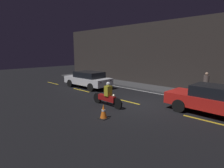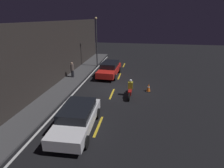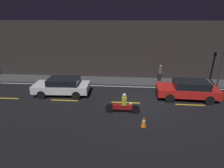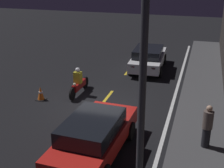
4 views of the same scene
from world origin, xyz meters
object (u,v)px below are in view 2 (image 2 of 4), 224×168
at_px(sedan_white, 77,118).
at_px(motorcycle, 130,90).
at_px(taxi_red, 109,69).
at_px(street_lamp, 96,40).
at_px(traffic_cone_near, 149,88).
at_px(pedestrian, 72,70).

height_order(sedan_white, motorcycle, motorcycle).
distance_m(taxi_red, motorcycle, 5.37).
bearing_deg(sedan_white, motorcycle, 149.85).
relative_size(sedan_white, street_lamp, 0.74).
xyz_separation_m(traffic_cone_near, street_lamp, (6.68, 6.04, 2.91)).
bearing_deg(taxi_red, sedan_white, 2.37).
relative_size(taxi_red, motorcycle, 2.02).
relative_size(sedan_white, motorcycle, 1.97).
bearing_deg(motorcycle, pedestrian, 61.64).
height_order(taxi_red, street_lamp, street_lamp).
bearing_deg(traffic_cone_near, pedestrian, 73.97).
bearing_deg(traffic_cone_near, sedan_white, 146.56).
xyz_separation_m(motorcycle, street_lamp, (7.88, 4.62, 2.68)).
bearing_deg(street_lamp, motorcycle, -149.61).
bearing_deg(street_lamp, sedan_white, -170.49).
xyz_separation_m(sedan_white, motorcycle, (4.75, -2.50, -0.17)).
relative_size(taxi_red, street_lamp, 0.76).
height_order(sedan_white, taxi_red, taxi_red).
bearing_deg(traffic_cone_near, motorcycle, 130.02).
bearing_deg(taxi_red, traffic_cone_near, 50.21).
distance_m(sedan_white, motorcycle, 5.37).
bearing_deg(motorcycle, traffic_cone_near, -49.28).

